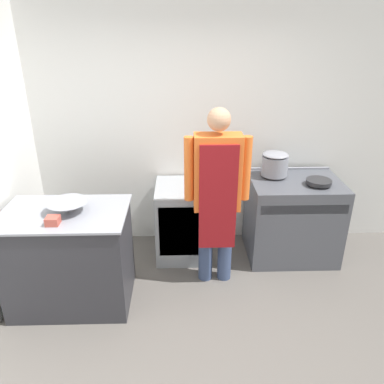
{
  "coord_description": "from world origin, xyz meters",
  "views": [
    {
      "loc": [
        -0.06,
        -2.18,
        2.41
      ],
      "look_at": [
        0.04,
        1.03,
        0.97
      ],
      "focal_mm": 35.0,
      "sensor_mm": 36.0,
      "label": 1
    }
  ],
  "objects_px": {
    "mixing_bowl": "(68,207)",
    "plastic_tub": "(53,221)",
    "saute_pan": "(319,182)",
    "stove": "(292,218)",
    "person_cook": "(217,189)",
    "stock_pot": "(275,164)",
    "fridge_unit": "(182,220)"
  },
  "relations": [
    {
      "from": "saute_pan",
      "to": "plastic_tub",
      "type": "bearing_deg",
      "value": -161.62
    },
    {
      "from": "fridge_unit",
      "to": "stock_pot",
      "type": "height_order",
      "value": "stock_pot"
    },
    {
      "from": "stock_pot",
      "to": "saute_pan",
      "type": "xyz_separation_m",
      "value": [
        0.41,
        -0.26,
        -0.11
      ]
    },
    {
      "from": "plastic_tub",
      "to": "mixing_bowl",
      "type": "bearing_deg",
      "value": 74.21
    },
    {
      "from": "mixing_bowl",
      "to": "stock_pot",
      "type": "height_order",
      "value": "stock_pot"
    },
    {
      "from": "fridge_unit",
      "to": "plastic_tub",
      "type": "bearing_deg",
      "value": -136.14
    },
    {
      "from": "fridge_unit",
      "to": "mixing_bowl",
      "type": "bearing_deg",
      "value": -141.42
    },
    {
      "from": "mixing_bowl",
      "to": "person_cook",
      "type": "bearing_deg",
      "value": 11.84
    },
    {
      "from": "mixing_bowl",
      "to": "stock_pot",
      "type": "distance_m",
      "value": 2.17
    },
    {
      "from": "fridge_unit",
      "to": "person_cook",
      "type": "height_order",
      "value": "person_cook"
    },
    {
      "from": "person_cook",
      "to": "saute_pan",
      "type": "bearing_deg",
      "value": 16.56
    },
    {
      "from": "fridge_unit",
      "to": "mixing_bowl",
      "type": "relative_size",
      "value": 2.31
    },
    {
      "from": "plastic_tub",
      "to": "stock_pot",
      "type": "xyz_separation_m",
      "value": [
        2.05,
        1.07,
        0.08
      ]
    },
    {
      "from": "stove",
      "to": "mixing_bowl",
      "type": "bearing_deg",
      "value": -161.83
    },
    {
      "from": "mixing_bowl",
      "to": "saute_pan",
      "type": "height_order",
      "value": "mixing_bowl"
    },
    {
      "from": "saute_pan",
      "to": "mixing_bowl",
      "type": "bearing_deg",
      "value": -166.01
    },
    {
      "from": "mixing_bowl",
      "to": "plastic_tub",
      "type": "xyz_separation_m",
      "value": [
        -0.06,
        -0.22,
        -0.01
      ]
    },
    {
      "from": "mixing_bowl",
      "to": "plastic_tub",
      "type": "bearing_deg",
      "value": -105.79
    },
    {
      "from": "saute_pan",
      "to": "person_cook",
      "type": "bearing_deg",
      "value": -163.44
    },
    {
      "from": "mixing_bowl",
      "to": "saute_pan",
      "type": "relative_size",
      "value": 1.37
    },
    {
      "from": "stock_pot",
      "to": "person_cook",
      "type": "bearing_deg",
      "value": -139.45
    },
    {
      "from": "fridge_unit",
      "to": "saute_pan",
      "type": "bearing_deg",
      "value": -7.42
    },
    {
      "from": "person_cook",
      "to": "stock_pot",
      "type": "relative_size",
      "value": 6.26
    },
    {
      "from": "stove",
      "to": "stock_pot",
      "type": "relative_size",
      "value": 3.38
    },
    {
      "from": "mixing_bowl",
      "to": "plastic_tub",
      "type": "height_order",
      "value": "mixing_bowl"
    },
    {
      "from": "stove",
      "to": "saute_pan",
      "type": "relative_size",
      "value": 3.69
    },
    {
      "from": "person_cook",
      "to": "mixing_bowl",
      "type": "height_order",
      "value": "person_cook"
    },
    {
      "from": "fridge_unit",
      "to": "person_cook",
      "type": "relative_size",
      "value": 0.46
    },
    {
      "from": "fridge_unit",
      "to": "stock_pot",
      "type": "xyz_separation_m",
      "value": [
        1.01,
        0.07,
        0.64
      ]
    },
    {
      "from": "stove",
      "to": "person_cook",
      "type": "bearing_deg",
      "value": -153.27
    },
    {
      "from": "fridge_unit",
      "to": "stove",
      "type": "bearing_deg",
      "value": -2.71
    },
    {
      "from": "stove",
      "to": "saute_pan",
      "type": "xyz_separation_m",
      "value": [
        0.19,
        -0.13,
        0.49
      ]
    }
  ]
}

